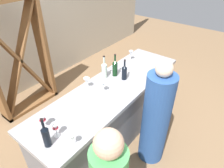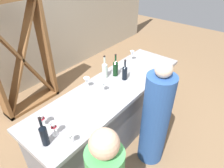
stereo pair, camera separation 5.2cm
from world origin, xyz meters
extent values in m
plane|color=#846647|center=(0.00, 0.00, 0.00)|extent=(12.00, 12.00, 0.00)
cube|color=#B2A893|center=(0.00, 2.20, 1.40)|extent=(8.00, 0.10, 2.80)
cube|color=slate|center=(0.00, 0.00, 0.44)|extent=(2.40, 0.64, 0.88)
cube|color=#99999E|center=(0.00, 0.00, 0.91)|extent=(2.48, 0.72, 0.05)
cube|color=brown|center=(0.15, 1.65, 0.94)|extent=(0.06, 0.28, 1.88)
cube|color=brown|center=(-0.33, 1.65, 0.03)|extent=(1.01, 0.28, 0.06)
cube|color=brown|center=(-0.33, 1.65, 0.94)|extent=(0.92, 0.20, 1.78)
cube|color=brown|center=(-0.33, 1.65, 0.94)|extent=(0.92, 0.20, 1.78)
cylinder|color=black|center=(-1.09, -0.10, 1.03)|extent=(0.07, 0.07, 0.20)
cone|color=black|center=(-1.09, -0.10, 1.15)|extent=(0.07, 0.07, 0.04)
cylinder|color=black|center=(-1.09, -0.10, 1.21)|extent=(0.02, 0.02, 0.08)
cylinder|color=black|center=(-1.09, -0.10, 1.26)|extent=(0.03, 0.03, 0.01)
cylinder|color=#B7C6B2|center=(0.13, 0.23, 1.03)|extent=(0.08, 0.08, 0.20)
cone|color=#B7C6B2|center=(0.13, 0.23, 1.15)|extent=(0.08, 0.08, 0.04)
cylinder|color=#B7C6B2|center=(0.13, 0.23, 1.21)|extent=(0.03, 0.03, 0.08)
cylinder|color=black|center=(0.13, 0.23, 1.25)|extent=(0.03, 0.03, 0.01)
cylinder|color=black|center=(0.26, -0.01, 1.02)|extent=(0.07, 0.07, 0.18)
cone|color=black|center=(0.26, -0.01, 1.13)|extent=(0.07, 0.07, 0.03)
cylinder|color=black|center=(0.26, -0.01, 1.18)|extent=(0.02, 0.02, 0.07)
cylinder|color=black|center=(0.26, -0.01, 1.22)|extent=(0.03, 0.03, 0.01)
cylinder|color=black|center=(0.26, 0.15, 1.03)|extent=(0.07, 0.07, 0.20)
cone|color=black|center=(0.26, 0.15, 1.15)|extent=(0.07, 0.07, 0.04)
cylinder|color=black|center=(0.26, 0.15, 1.21)|extent=(0.03, 0.03, 0.08)
cylinder|color=black|center=(0.26, 0.15, 1.25)|extent=(0.03, 0.03, 0.01)
cylinder|color=white|center=(-0.95, -0.28, 0.93)|extent=(0.06, 0.06, 0.00)
cylinder|color=white|center=(-0.95, -0.28, 0.97)|extent=(0.01, 0.01, 0.06)
cone|color=white|center=(-0.95, -0.28, 1.04)|extent=(0.06, 0.06, 0.07)
cylinder|color=white|center=(-0.97, -0.07, 0.93)|extent=(0.06, 0.06, 0.00)
cylinder|color=white|center=(-0.97, -0.07, 0.98)|extent=(0.01, 0.01, 0.08)
cone|color=white|center=(-0.97, -0.07, 1.05)|extent=(0.07, 0.07, 0.07)
cone|color=maroon|center=(-0.97, -0.07, 1.03)|extent=(0.06, 0.06, 0.02)
cylinder|color=white|center=(-0.15, 0.02, 0.93)|extent=(0.07, 0.07, 0.00)
cylinder|color=white|center=(-0.15, 0.02, 0.97)|extent=(0.01, 0.01, 0.07)
cone|color=white|center=(-0.15, 0.02, 1.04)|extent=(0.07, 0.07, 0.08)
cylinder|color=white|center=(-0.98, 0.12, 0.93)|extent=(0.06, 0.06, 0.00)
cylinder|color=white|center=(-0.98, 0.12, 0.97)|extent=(0.01, 0.01, 0.07)
cone|color=white|center=(-0.98, 0.12, 1.05)|extent=(0.08, 0.08, 0.09)
cone|color=maroon|center=(-0.98, 0.12, 1.02)|extent=(0.07, 0.07, 0.02)
cylinder|color=white|center=(0.78, 0.23, 0.93)|extent=(0.07, 0.07, 0.00)
cylinder|color=white|center=(0.78, 0.23, 0.97)|extent=(0.01, 0.01, 0.08)
cone|color=white|center=(0.78, 0.23, 1.05)|extent=(0.07, 0.07, 0.08)
cylinder|color=white|center=(-0.21, 0.25, 0.93)|extent=(0.07, 0.07, 0.00)
cylinder|color=white|center=(-0.21, 0.25, 0.97)|extent=(0.01, 0.01, 0.06)
cone|color=white|center=(-0.21, 0.25, 1.04)|extent=(0.08, 0.08, 0.08)
cylinder|color=#284C8C|center=(0.07, -0.63, 0.66)|extent=(0.39, 0.39, 1.32)
sphere|color=beige|center=(0.07, -0.63, 1.40)|extent=(0.19, 0.19, 0.19)
sphere|color=#D8AD8C|center=(-0.98, -0.73, 1.32)|extent=(0.22, 0.22, 0.22)
camera|label=1|loc=(-1.69, -1.30, 2.45)|focal=32.18mm
camera|label=2|loc=(-1.66, -1.34, 2.45)|focal=32.18mm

